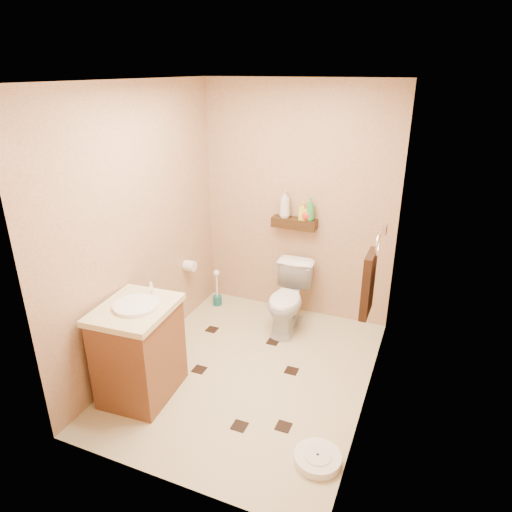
% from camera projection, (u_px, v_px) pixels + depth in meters
% --- Properties ---
extents(ground, '(2.50, 2.50, 0.00)m').
position_uv_depth(ground, '(249.00, 372.00, 4.01)').
color(ground, '#C7BB92').
rests_on(ground, ground).
extents(wall_back, '(2.00, 0.04, 2.40)m').
position_uv_depth(wall_back, '(297.00, 204.00, 4.62)').
color(wall_back, tan).
rests_on(wall_back, ground).
extents(wall_front, '(2.00, 0.04, 2.40)m').
position_uv_depth(wall_front, '(157.00, 321.00, 2.48)').
color(wall_front, tan).
rests_on(wall_front, ground).
extents(wall_left, '(0.04, 2.50, 2.40)m').
position_uv_depth(wall_left, '(141.00, 229.00, 3.90)').
color(wall_left, tan).
rests_on(wall_left, ground).
extents(wall_right, '(0.04, 2.50, 2.40)m').
position_uv_depth(wall_right, '(379.00, 265.00, 3.20)').
color(wall_right, tan).
rests_on(wall_right, ground).
extents(ceiling, '(2.00, 2.50, 0.02)m').
position_uv_depth(ceiling, '(247.00, 80.00, 3.09)').
color(ceiling, white).
rests_on(ceiling, wall_back).
extents(wall_shelf, '(0.46, 0.14, 0.10)m').
position_uv_depth(wall_shelf, '(294.00, 223.00, 4.62)').
color(wall_shelf, '#3E2811').
rests_on(wall_shelf, wall_back).
extents(floor_accents, '(1.24, 1.26, 0.01)m').
position_uv_depth(floor_accents, '(249.00, 373.00, 3.99)').
color(floor_accents, black).
rests_on(floor_accents, ground).
extents(toilet, '(0.40, 0.67, 0.67)m').
position_uv_depth(toilet, '(288.00, 299.00, 4.57)').
color(toilet, white).
rests_on(toilet, ground).
extents(vanity, '(0.58, 0.69, 0.92)m').
position_uv_depth(vanity, '(139.00, 349.00, 3.61)').
color(vanity, brown).
rests_on(vanity, ground).
extents(bathroom_scale, '(0.41, 0.41, 0.07)m').
position_uv_depth(bathroom_scale, '(318.00, 458.00, 3.09)').
color(bathroom_scale, white).
rests_on(bathroom_scale, ground).
extents(toilet_brush, '(0.10, 0.10, 0.43)m').
position_uv_depth(toilet_brush, '(217.00, 293.00, 5.09)').
color(toilet_brush, '#18605E').
rests_on(toilet_brush, ground).
extents(towel_ring, '(0.12, 0.30, 0.76)m').
position_uv_depth(towel_ring, '(369.00, 281.00, 3.54)').
color(towel_ring, silver).
rests_on(towel_ring, wall_right).
extents(toilet_paper, '(0.12, 0.11, 0.12)m').
position_uv_depth(toilet_paper, '(190.00, 266.00, 4.67)').
color(toilet_paper, white).
rests_on(toilet_paper, wall_left).
extents(bottle_a, '(0.15, 0.15, 0.28)m').
position_uv_depth(bottle_a, '(285.00, 204.00, 4.58)').
color(bottle_a, silver).
rests_on(bottle_a, wall_shelf).
extents(bottle_b, '(0.10, 0.10, 0.18)m').
position_uv_depth(bottle_b, '(303.00, 211.00, 4.53)').
color(bottle_b, yellow).
rests_on(bottle_b, wall_shelf).
extents(bottle_c, '(0.14, 0.14, 0.14)m').
position_uv_depth(bottle_c, '(307.00, 213.00, 4.53)').
color(bottle_c, red).
rests_on(bottle_c, wall_shelf).
extents(bottle_d, '(0.11, 0.11, 0.23)m').
position_uv_depth(bottle_d, '(310.00, 209.00, 4.50)').
color(bottle_d, '#2E8C41').
rests_on(bottle_d, wall_shelf).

